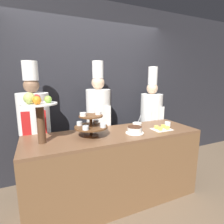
{
  "coord_description": "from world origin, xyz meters",
  "views": [
    {
      "loc": [
        -0.87,
        -1.57,
        1.61
      ],
      "look_at": [
        0.0,
        0.44,
        1.18
      ],
      "focal_mm": 28.0,
      "sensor_mm": 36.0,
      "label": 1
    }
  ],
  "objects_px": {
    "tiered_stand": "(91,124)",
    "chef_center_left": "(99,119)",
    "cake_square_tray": "(162,128)",
    "serving_bowl_far": "(137,124)",
    "cake_round": "(135,130)",
    "fruit_pedestal": "(38,109)",
    "cup_white": "(168,124)",
    "chef_left": "(35,126)",
    "chef_center_right": "(151,117)"
  },
  "relations": [
    {
      "from": "cake_round",
      "to": "chef_center_left",
      "type": "xyz_separation_m",
      "value": [
        -0.26,
        0.63,
        0.03
      ]
    },
    {
      "from": "chef_left",
      "to": "fruit_pedestal",
      "type": "bearing_deg",
      "value": -84.32
    },
    {
      "from": "fruit_pedestal",
      "to": "serving_bowl_far",
      "type": "bearing_deg",
      "value": 7.3
    },
    {
      "from": "serving_bowl_far",
      "to": "chef_left",
      "type": "distance_m",
      "value": 1.39
    },
    {
      "from": "fruit_pedestal",
      "to": "cup_white",
      "type": "distance_m",
      "value": 1.71
    },
    {
      "from": "cup_white",
      "to": "fruit_pedestal",
      "type": "bearing_deg",
      "value": 179.76
    },
    {
      "from": "chef_left",
      "to": "chef_center_left",
      "type": "relative_size",
      "value": 0.98
    },
    {
      "from": "chef_center_left",
      "to": "chef_center_right",
      "type": "distance_m",
      "value": 0.96
    },
    {
      "from": "tiered_stand",
      "to": "chef_center_right",
      "type": "height_order",
      "value": "chef_center_right"
    },
    {
      "from": "cake_square_tray",
      "to": "chef_left",
      "type": "xyz_separation_m",
      "value": [
        -1.55,
        0.65,
        0.04
      ]
    },
    {
      "from": "cup_white",
      "to": "serving_bowl_far",
      "type": "relative_size",
      "value": 0.55
    },
    {
      "from": "serving_bowl_far",
      "to": "chef_center_left",
      "type": "xyz_separation_m",
      "value": [
        -0.45,
        0.38,
        0.04
      ]
    },
    {
      "from": "cake_square_tray",
      "to": "chef_center_left",
      "type": "distance_m",
      "value": 0.93
    },
    {
      "from": "cake_round",
      "to": "chef_center_right",
      "type": "xyz_separation_m",
      "value": [
        0.71,
        0.63,
        -0.03
      ]
    },
    {
      "from": "tiered_stand",
      "to": "chef_center_right",
      "type": "xyz_separation_m",
      "value": [
        1.24,
        0.53,
        -0.14
      ]
    },
    {
      "from": "fruit_pedestal",
      "to": "cake_round",
      "type": "xyz_separation_m",
      "value": [
        1.09,
        -0.09,
        -0.33
      ]
    },
    {
      "from": "cake_square_tray",
      "to": "chef_center_left",
      "type": "relative_size",
      "value": 0.14
    },
    {
      "from": "serving_bowl_far",
      "to": "chef_left",
      "type": "xyz_separation_m",
      "value": [
        -1.33,
        0.38,
        0.03
      ]
    },
    {
      "from": "chef_left",
      "to": "chef_center_right",
      "type": "xyz_separation_m",
      "value": [
        1.85,
        -0.0,
        -0.05
      ]
    },
    {
      "from": "tiered_stand",
      "to": "cake_round",
      "type": "height_order",
      "value": "tiered_stand"
    },
    {
      "from": "tiered_stand",
      "to": "cake_square_tray",
      "type": "bearing_deg",
      "value": -6.87
    },
    {
      "from": "fruit_pedestal",
      "to": "chef_center_left",
      "type": "relative_size",
      "value": 0.29
    },
    {
      "from": "chef_left",
      "to": "chef_center_right",
      "type": "bearing_deg",
      "value": -0.0
    },
    {
      "from": "cake_square_tray",
      "to": "serving_bowl_far",
      "type": "xyz_separation_m",
      "value": [
        -0.22,
        0.27,
        0.01
      ]
    },
    {
      "from": "tiered_stand",
      "to": "chef_center_left",
      "type": "bearing_deg",
      "value": 62.47
    },
    {
      "from": "tiered_stand",
      "to": "chef_center_left",
      "type": "height_order",
      "value": "chef_center_left"
    },
    {
      "from": "chef_center_left",
      "to": "chef_center_right",
      "type": "bearing_deg",
      "value": 0.0
    },
    {
      "from": "serving_bowl_far",
      "to": "chef_center_right",
      "type": "relative_size",
      "value": 0.09
    },
    {
      "from": "tiered_stand",
      "to": "cake_round",
      "type": "xyz_separation_m",
      "value": [
        0.53,
        -0.1,
        -0.11
      ]
    },
    {
      "from": "cup_white",
      "to": "chef_center_right",
      "type": "distance_m",
      "value": 0.56
    },
    {
      "from": "cup_white",
      "to": "chef_center_right",
      "type": "xyz_separation_m",
      "value": [
        0.11,
        0.55,
        -0.02
      ]
    },
    {
      "from": "cup_white",
      "to": "cake_round",
      "type": "bearing_deg",
      "value": -171.82
    },
    {
      "from": "cup_white",
      "to": "cake_square_tray",
      "type": "relative_size",
      "value": 0.33
    },
    {
      "from": "cake_round",
      "to": "serving_bowl_far",
      "type": "xyz_separation_m",
      "value": [
        0.19,
        0.26,
        -0.01
      ]
    },
    {
      "from": "serving_bowl_far",
      "to": "chef_center_right",
      "type": "distance_m",
      "value": 0.64
    },
    {
      "from": "tiered_stand",
      "to": "serving_bowl_far",
      "type": "relative_size",
      "value": 2.52
    },
    {
      "from": "fruit_pedestal",
      "to": "cake_square_tray",
      "type": "distance_m",
      "value": 1.54
    },
    {
      "from": "chef_left",
      "to": "chef_center_left",
      "type": "distance_m",
      "value": 0.89
    },
    {
      "from": "cake_square_tray",
      "to": "chef_center_right",
      "type": "height_order",
      "value": "chef_center_right"
    },
    {
      "from": "serving_bowl_far",
      "to": "cup_white",
      "type": "bearing_deg",
      "value": -23.19
    },
    {
      "from": "serving_bowl_far",
      "to": "tiered_stand",
      "type": "bearing_deg",
      "value": -167.82
    },
    {
      "from": "serving_bowl_far",
      "to": "chef_left",
      "type": "height_order",
      "value": "chef_left"
    },
    {
      "from": "cake_round",
      "to": "serving_bowl_far",
      "type": "relative_size",
      "value": 1.47
    },
    {
      "from": "fruit_pedestal",
      "to": "chef_center_left",
      "type": "bearing_deg",
      "value": 32.93
    },
    {
      "from": "cake_round",
      "to": "fruit_pedestal",
      "type": "bearing_deg",
      "value": 175.15
    },
    {
      "from": "cake_round",
      "to": "cake_square_tray",
      "type": "relative_size",
      "value": 0.88
    },
    {
      "from": "cake_round",
      "to": "cup_white",
      "type": "bearing_deg",
      "value": 8.18
    },
    {
      "from": "chef_left",
      "to": "chef_center_right",
      "type": "relative_size",
      "value": 1.01
    },
    {
      "from": "cake_square_tray",
      "to": "serving_bowl_far",
      "type": "distance_m",
      "value": 0.35
    },
    {
      "from": "cup_white",
      "to": "chef_center_right",
      "type": "relative_size",
      "value": 0.05
    }
  ]
}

